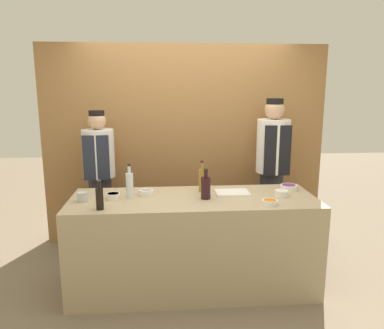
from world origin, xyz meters
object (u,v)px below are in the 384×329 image
object	(u,v)px
bottle_soy	(100,198)
bottle_clear	(130,184)
bottle_vinegar	(202,180)
cup_steel	(82,197)
cutting_board	(232,193)
sauce_bowl_red	(113,196)
chef_left	(100,178)
sauce_bowl_orange	(270,202)
bottle_wine	(206,187)
sauce_bowl_white	(146,192)
sauce_bowl_purple	(289,187)
chef_right	(272,169)
sauce_bowl_yellow	(281,193)

from	to	relation	value
bottle_soy	bottle_clear	size ratio (longest dim) A/B	0.80
bottle_vinegar	cup_steel	xyz separation A→B (m)	(-1.10, -0.23, -0.08)
cutting_board	bottle_soy	bearing A→B (deg)	-162.44
sauce_bowl_red	bottle_clear	size ratio (longest dim) A/B	0.40
bottle_clear	bottle_vinegar	size ratio (longest dim) A/B	1.04
bottle_vinegar	cup_steel	size ratio (longest dim) A/B	3.24
bottle_clear	chef_left	bearing A→B (deg)	117.07
sauce_bowl_orange	bottle_soy	xyz separation A→B (m)	(-1.46, -0.01, 0.08)
bottle_vinegar	cup_steel	world-z (taller)	bottle_vinegar
bottle_wine	sauce_bowl_white	bearing A→B (deg)	163.59
sauce_bowl_purple	bottle_wine	world-z (taller)	bottle_wine
sauce_bowl_purple	cutting_board	world-z (taller)	sauce_bowl_purple
cup_steel	chef_left	bearing A→B (deg)	89.21
cutting_board	chef_left	xyz separation A→B (m)	(-1.38, 0.74, -0.01)
sauce_bowl_orange	bottle_soy	size ratio (longest dim) A/B	0.54
cutting_board	bottle_wine	world-z (taller)	bottle_wine
cutting_board	bottle_soy	size ratio (longest dim) A/B	1.26
sauce_bowl_orange	bottle_wine	world-z (taller)	bottle_wine
bottle_vinegar	chef_right	world-z (taller)	chef_right
sauce_bowl_yellow	cup_steel	bearing A→B (deg)	-179.50
chef_right	sauce_bowl_orange	bearing A→B (deg)	-107.15
chef_right	cup_steel	bearing A→B (deg)	-156.25
bottle_clear	cup_steel	world-z (taller)	bottle_clear
cup_steel	chef_left	distance (m)	0.88
cup_steel	bottle_vinegar	bearing A→B (deg)	12.02
sauce_bowl_yellow	chef_right	xyz separation A→B (m)	(0.16, 0.86, 0.04)
sauce_bowl_yellow	bottle_soy	world-z (taller)	bottle_soy
chef_left	sauce_bowl_purple	bearing A→B (deg)	-18.50
bottle_vinegar	sauce_bowl_white	bearing A→B (deg)	-171.76
bottle_wine	chef_right	distance (m)	1.25
bottle_soy	cup_steel	world-z (taller)	bottle_soy
cutting_board	bottle_vinegar	distance (m)	0.32
sauce_bowl_purple	sauce_bowl_orange	xyz separation A→B (m)	(-0.32, -0.45, -0.00)
sauce_bowl_orange	sauce_bowl_white	bearing A→B (deg)	160.54
chef_right	chef_left	bearing A→B (deg)	180.00
bottle_soy	bottle_wine	bearing A→B (deg)	14.45
bottle_wine	cup_steel	world-z (taller)	bottle_wine
sauce_bowl_purple	chef_left	size ratio (longest dim) A/B	0.10
bottle_clear	cup_steel	xyz separation A→B (m)	(-0.42, -0.09, -0.08)
cup_steel	bottle_wine	bearing A→B (deg)	-0.32
sauce_bowl_red	bottle_soy	size ratio (longest dim) A/B	0.50
bottle_wine	chef_right	bearing A→B (deg)	45.08
sauce_bowl_white	bottle_vinegar	xyz separation A→B (m)	(0.54, 0.08, 0.09)
cup_steel	chef_right	bearing A→B (deg)	23.75
bottle_clear	bottle_vinegar	world-z (taller)	bottle_clear
sauce_bowl_yellow	bottle_clear	size ratio (longest dim) A/B	0.39
bottle_vinegar	chef_right	distance (m)	1.10
sauce_bowl_orange	bottle_wine	bearing A→B (deg)	157.54
sauce_bowl_yellow	cup_steel	size ratio (longest dim) A/B	1.30
sauce_bowl_red	cutting_board	bearing A→B (deg)	4.11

